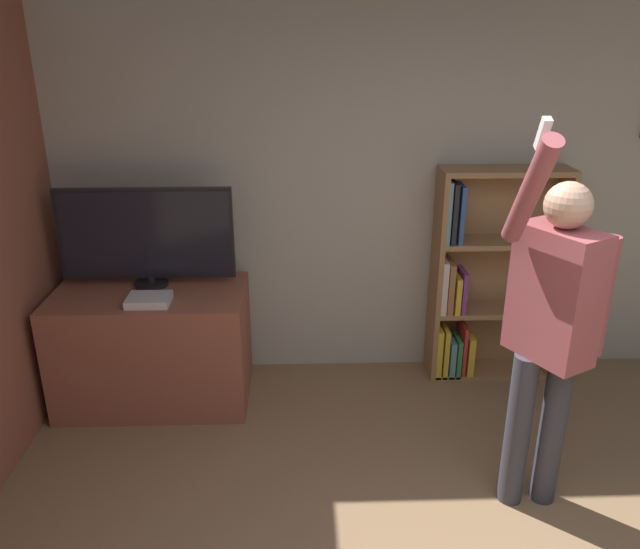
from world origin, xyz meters
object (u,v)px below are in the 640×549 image
(television, at_px, (146,236))
(bookshelf, at_px, (481,284))
(person, at_px, (551,322))
(game_console, at_px, (149,300))

(television, distance_m, bookshelf, 2.32)
(bookshelf, xyz_separation_m, person, (-0.07, -1.37, 0.36))
(game_console, bearing_deg, person, -22.73)
(bookshelf, relative_size, person, 0.74)
(television, bearing_deg, game_console, -80.38)
(bookshelf, distance_m, person, 1.41)
(bookshelf, height_order, person, person)
(person, bearing_deg, bookshelf, 148.78)
(bookshelf, bearing_deg, game_console, -168.19)
(television, height_order, person, person)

